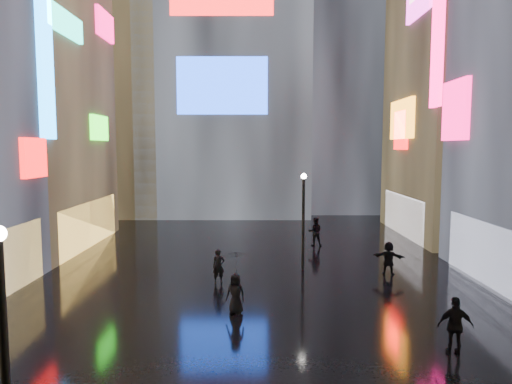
{
  "coord_description": "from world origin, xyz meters",
  "views": [
    {
      "loc": [
        0.01,
        -3.95,
        6.55
      ],
      "look_at": [
        0.0,
        12.0,
        5.0
      ],
      "focal_mm": 32.0,
      "sensor_mm": 36.0,
      "label": 1
    }
  ],
  "objects": [
    {
      "name": "pedestrian_3",
      "position": [
        6.32,
        10.01,
        0.93
      ],
      "size": [
        1.14,
        0.59,
        1.86
      ],
      "primitive_type": "imported",
      "rotation": [
        0.0,
        0.0,
        3.01
      ],
      "color": "black",
      "rests_on": "ground"
    },
    {
      "name": "tower_main",
      "position": [
        -3.0,
        43.97,
        21.01
      ],
      "size": [
        16.0,
        14.2,
        42.0
      ],
      "color": "black",
      "rests_on": "ground"
    },
    {
      "name": "building_right_far",
      "position": [
        15.98,
        30.0,
        13.98
      ],
      "size": [
        10.28,
        12.0,
        28.0
      ],
      "color": "black",
      "rests_on": "ground"
    },
    {
      "name": "building_left_far",
      "position": [
        -15.98,
        26.0,
        10.98
      ],
      "size": [
        10.28,
        12.0,
        22.0
      ],
      "color": "black",
      "rests_on": "ground"
    },
    {
      "name": "ground",
      "position": [
        0.0,
        20.0,
        0.0
      ],
      "size": [
        140.0,
        140.0,
        0.0
      ],
      "primitive_type": "plane",
      "color": "black",
      "rests_on": "ground"
    },
    {
      "name": "tower_flank_left",
      "position": [
        -14.0,
        42.0,
        13.0
      ],
      "size": [
        10.0,
        10.0,
        26.0
      ],
      "primitive_type": "cube",
      "color": "black",
      "rests_on": "ground"
    },
    {
      "name": "pedestrian_4",
      "position": [
        -0.81,
        13.61,
        0.8
      ],
      "size": [
        0.9,
        0.74,
        1.59
      ],
      "primitive_type": "imported",
      "rotation": [
        0.0,
        0.0,
        -0.35
      ],
      "color": "black",
      "rests_on": "ground"
    },
    {
      "name": "lamp_far",
      "position": [
        2.52,
        20.12,
        2.94
      ],
      "size": [
        0.3,
        0.3,
        5.2
      ],
      "color": "black",
      "rests_on": "ground"
    },
    {
      "name": "umbrella_2",
      "position": [
        -0.81,
        13.61,
        2.04
      ],
      "size": [
        1.02,
        1.01,
        0.9
      ],
      "primitive_type": "imported",
      "rotation": [
        0.0,
        0.0,
        4.74
      ],
      "color": "black",
      "rests_on": "pedestrian_4"
    },
    {
      "name": "pedestrian_5",
      "position": [
        6.85,
        19.15,
        0.87
      ],
      "size": [
        1.69,
        1.05,
        1.74
      ],
      "primitive_type": "imported",
      "rotation": [
        0.0,
        0.0,
        2.78
      ],
      "color": "black",
      "rests_on": "ground"
    },
    {
      "name": "pedestrian_7",
      "position": [
        3.95,
        26.17,
        0.95
      ],
      "size": [
        0.97,
        0.78,
        1.91
      ],
      "primitive_type": "imported",
      "rotation": [
        0.0,
        0.0,
        3.08
      ],
      "color": "black",
      "rests_on": "ground"
    },
    {
      "name": "lamp_near",
      "position": [
        -4.52,
        3.92,
        2.94
      ],
      "size": [
        0.3,
        0.3,
        5.2
      ],
      "color": "black",
      "rests_on": "ground"
    },
    {
      "name": "pedestrian_6",
      "position": [
        -1.82,
        17.7,
        0.82
      ],
      "size": [
        0.68,
        0.54,
        1.64
      ],
      "primitive_type": "imported",
      "rotation": [
        0.0,
        0.0,
        0.28
      ],
      "color": "black",
      "rests_on": "ground"
    },
    {
      "name": "tower_flank_right",
      "position": [
        9.0,
        46.0,
        17.0
      ],
      "size": [
        12.0,
        12.0,
        34.0
      ],
      "primitive_type": "cube",
      "color": "black",
      "rests_on": "ground"
    }
  ]
}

